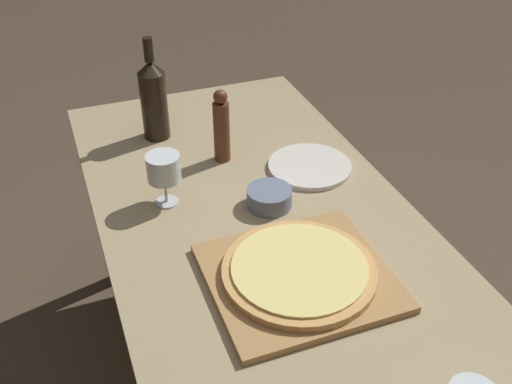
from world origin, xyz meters
The scene contains 8 objects.
dining_table centered at (0.00, 0.00, 0.64)m, with size 0.78×1.64×0.73m.
cutting_board centered at (0.00, -0.19, 0.73)m, with size 0.39×0.36×0.02m.
pizza centered at (0.00, -0.19, 0.76)m, with size 0.34×0.34×0.02m.
wine_bottle centered at (-0.15, 0.55, 0.85)m, with size 0.08×0.08×0.31m.
pepper_mill centered at (0.00, 0.35, 0.83)m, with size 0.05×0.05×0.22m.
wine_glass centered at (-0.20, 0.20, 0.83)m, with size 0.09×0.09×0.14m.
small_bowl centered at (0.04, 0.09, 0.75)m, with size 0.12×0.12×0.05m.
dinner_plate centered at (0.21, 0.21, 0.73)m, with size 0.24×0.24×0.01m.
Camera 1 is at (-0.43, -1.06, 1.64)m, focal length 42.00 mm.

